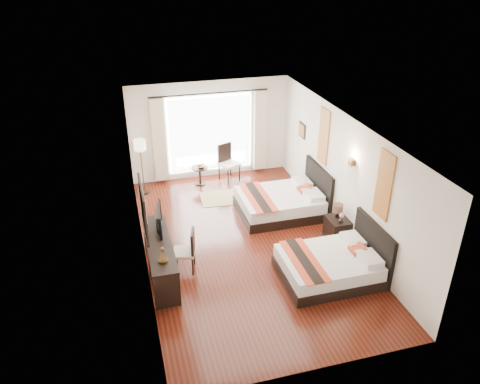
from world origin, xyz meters
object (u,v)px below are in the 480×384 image
object	(u,v)px
vase	(341,222)
television	(156,219)
bed_far	(283,202)
fruit_bowl	(201,167)
table_lamp	(338,209)
desk_chair	(185,258)
floor_lamp	(140,149)
bed_near	(332,265)
window_chair	(229,169)
nightstand	(337,229)
console_desk	(160,258)
side_table	(200,176)

from	to	relation	value
vase	television	xyz separation A→B (m)	(-3.98, 0.45, 0.44)
bed_far	fruit_bowl	world-z (taller)	bed_far
table_lamp	television	size ratio (longest dim) A/B	0.43
desk_chair	floor_lamp	world-z (taller)	floor_lamp
bed_far	bed_near	bearing A→B (deg)	-88.77
fruit_bowl	window_chair	xyz separation A→B (m)	(0.83, 0.12, -0.23)
nightstand	floor_lamp	distance (m)	5.45
television	floor_lamp	distance (m)	3.23
bed_far	fruit_bowl	distance (m)	2.69
vase	desk_chair	size ratio (longest dim) A/B	0.14
console_desk	side_table	distance (m)	4.14
floor_lamp	bed_far	bearing A→B (deg)	-31.56
television	side_table	bearing A→B (deg)	-18.53
vase	bed_near	bearing A→B (deg)	-122.83
nightstand	desk_chair	bearing A→B (deg)	-176.68
table_lamp	desk_chair	bearing A→B (deg)	-175.24
bed_far	vase	distance (m)	1.84
nightstand	window_chair	distance (m)	4.06
window_chair	vase	bearing A→B (deg)	-1.72
bed_near	television	bearing A→B (deg)	155.39
nightstand	vase	bearing A→B (deg)	-97.68
console_desk	desk_chair	xyz separation A→B (m)	(0.50, -0.03, -0.09)
floor_lamp	console_desk	bearing A→B (deg)	-89.84
bed_far	side_table	distance (m)	2.73
bed_far	table_lamp	size ratio (longest dim) A/B	5.58
television	window_chair	size ratio (longest dim) A/B	0.81
console_desk	floor_lamp	world-z (taller)	floor_lamp
vase	nightstand	bearing A→B (deg)	82.32
bed_near	bed_far	bearing A→B (deg)	91.23
window_chair	console_desk	bearing A→B (deg)	-55.58
desk_chair	floor_lamp	bearing A→B (deg)	-67.03
table_lamp	vase	size ratio (longest dim) A/B	2.91
television	fruit_bowl	size ratio (longest dim) A/B	4.27
table_lamp	floor_lamp	world-z (taller)	floor_lamp
bed_far	window_chair	distance (m)	2.37
nightstand	table_lamp	world-z (taller)	table_lamp
nightstand	console_desk	size ratio (longest dim) A/B	0.26
bed_far	floor_lamp	size ratio (longest dim) A/B	1.34
vase	desk_chair	distance (m)	3.51
console_desk	television	world-z (taller)	television
vase	fruit_bowl	bearing A→B (deg)	122.53
vase	window_chair	distance (m)	4.20
nightstand	table_lamp	distance (m)	0.49
television	window_chair	distance (m)	4.24
fruit_bowl	desk_chair	bearing A→B (deg)	-106.00
table_lamp	fruit_bowl	bearing A→B (deg)	124.50
bed_near	console_desk	bearing A→B (deg)	162.73
bed_far	fruit_bowl	size ratio (longest dim) A/B	10.26
console_desk	floor_lamp	distance (m)	3.81
side_table	bed_far	bearing A→B (deg)	-51.61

